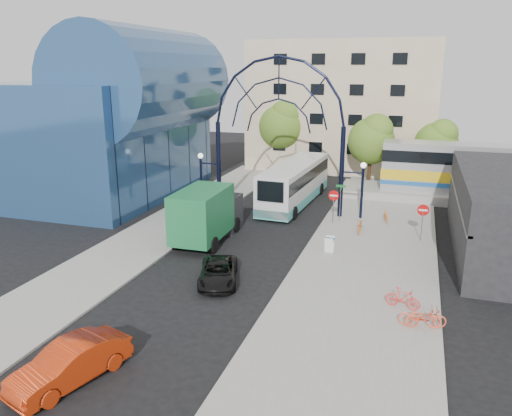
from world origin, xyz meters
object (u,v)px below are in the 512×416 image
(red_sedan, at_px, (70,363))
(bike_near_b, at_px, (386,216))
(black_suv, at_px, (218,272))
(city_bus, at_px, (295,183))
(bike_far_b, at_px, (403,298))
(sandwich_board, at_px, (329,243))
(bike_far_c, at_px, (420,317))
(gateway_arch, at_px, (279,104))
(street_name_sign, at_px, (340,195))
(green_truck, at_px, (208,214))
(bike_far_a, at_px, (426,318))
(tree_north_c, at_px, (438,142))
(stop_sign, at_px, (334,199))
(do_not_enter_sign, at_px, (423,214))
(tree_north_a, at_px, (372,138))
(tree_north_b, at_px, (283,124))
(bike_near_a, at_px, (360,225))

(red_sedan, height_order, bike_near_b, red_sedan)
(black_suv, bearing_deg, red_sedan, -118.81)
(city_bus, height_order, bike_far_b, city_bus)
(sandwich_board, relative_size, bike_far_c, 0.54)
(gateway_arch, relative_size, red_sedan, 2.95)
(street_name_sign, bearing_deg, green_truck, -140.40)
(gateway_arch, height_order, bike_far_a, gateway_arch)
(gateway_arch, relative_size, bike_near_b, 8.63)
(street_name_sign, xyz_separation_m, bike_far_b, (5.03, -12.97, -1.51))
(black_suv, distance_m, red_sedan, 10.03)
(bike_far_b, bearing_deg, tree_north_c, 10.91)
(gateway_arch, relative_size, stop_sign, 5.46)
(stop_sign, xyz_separation_m, black_suv, (-4.15, -12.14, -1.40))
(green_truck, bearing_deg, do_not_enter_sign, 14.55)
(bike_near_b, xyz_separation_m, bike_far_a, (2.76, -15.48, 0.00))
(do_not_enter_sign, relative_size, street_name_sign, 0.89)
(street_name_sign, relative_size, bike_far_a, 1.55)
(tree_north_a, height_order, green_truck, tree_north_a)
(bike_far_a, bearing_deg, do_not_enter_sign, -13.52)
(bike_far_b, bearing_deg, street_name_sign, 35.94)
(sandwich_board, height_order, tree_north_a, tree_north_a)
(gateway_arch, bearing_deg, bike_far_a, -54.86)
(street_name_sign, height_order, bike_near_b, street_name_sign)
(stop_sign, bearing_deg, green_truck, -141.66)
(street_name_sign, bearing_deg, black_suv, -109.64)
(stop_sign, height_order, do_not_enter_sign, stop_sign)
(do_not_enter_sign, relative_size, tree_north_b, 0.31)
(sandwich_board, relative_size, red_sedan, 0.21)
(sandwich_board, relative_size, green_truck, 0.13)
(tree_north_a, bearing_deg, tree_north_b, 158.20)
(city_bus, bearing_deg, green_truck, -103.71)
(city_bus, height_order, bike_near_b, city_bus)
(black_suv, distance_m, bike_near_a, 12.38)
(street_name_sign, xyz_separation_m, sandwich_board, (0.40, -6.62, -1.39))
(do_not_enter_sign, relative_size, tree_north_c, 0.38)
(black_suv, relative_size, bike_near_a, 2.23)
(tree_north_c, relative_size, bike_far_a, 3.59)
(tree_north_b, distance_m, bike_far_a, 35.65)
(gateway_arch, distance_m, bike_far_b, 19.34)
(tree_north_a, distance_m, bike_far_c, 28.63)
(stop_sign, relative_size, bike_far_c, 1.37)
(red_sedan, height_order, bike_far_c, red_sedan)
(gateway_arch, bearing_deg, street_name_sign, -15.07)
(tree_north_c, height_order, bike_near_b, tree_north_c)
(green_truck, xyz_separation_m, bike_near_a, (9.58, 4.40, -1.21))
(city_bus, height_order, black_suv, city_bus)
(stop_sign, distance_m, bike_near_a, 2.95)
(gateway_arch, distance_m, do_not_enter_sign, 13.43)
(green_truck, bearing_deg, tree_north_b, 91.67)
(stop_sign, height_order, tree_north_c, tree_north_c)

